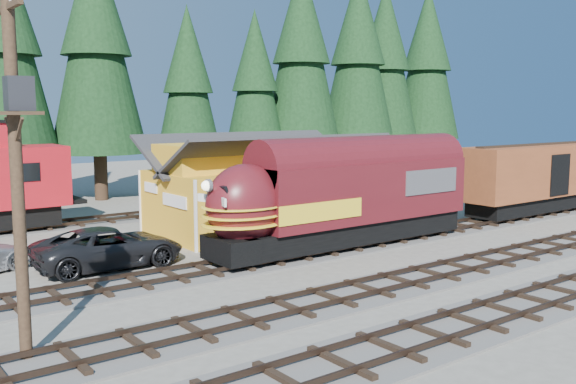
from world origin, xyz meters
TOP-DOWN VIEW (x-y plane):
  - ground at (0.00, 0.00)m, footprint 120.00×120.00m
  - track_siding at (10.00, 4.00)m, footprint 68.00×3.20m
  - track_main_south at (10.00, -2.00)m, footprint 68.00×3.20m
  - track_spur at (-10.00, 18.00)m, footprint 32.00×3.20m
  - depot at (-0.00, 10.50)m, footprint 12.80×7.00m
  - conifer_backdrop at (9.77, 25.14)m, footprint 78.97×23.26m
  - locomotive at (-0.39, 4.00)m, footprint 14.79×2.94m
  - boxcar at (16.41, 4.00)m, footprint 12.94×2.77m
  - utility_pole at (-15.86, -1.08)m, footprint 1.20×2.39m
  - pickup_truck_a at (-10.26, 7.26)m, footprint 6.21×2.92m

SIDE VIEW (x-z plane):
  - ground at x=0.00m, z-range 0.00..0.00m
  - track_siding at x=10.00m, z-range -0.11..0.22m
  - track_main_south at x=10.00m, z-range -0.11..0.22m
  - track_spur at x=-10.00m, z-range -0.11..0.22m
  - pickup_truck_a at x=-10.26m, z-range 0.00..1.72m
  - locomotive at x=-0.39m, z-range 0.37..4.39m
  - boxcar at x=16.41m, z-range 0.44..4.50m
  - depot at x=0.00m, z-range 0.31..5.61m
  - utility_pole at x=-15.86m, z-range 0.69..10.45m
  - conifer_backdrop at x=9.77m, z-range 1.96..19.02m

